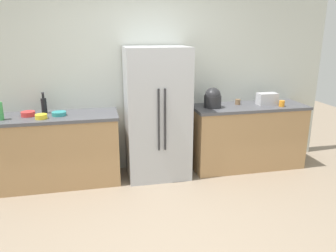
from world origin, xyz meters
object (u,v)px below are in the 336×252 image
(bowl_c, at_px, (59,114))
(cup_a, at_px, (238,102))
(cup_c, at_px, (282,104))
(rice_cooker, at_px, (213,98))
(cup_b, at_px, (273,100))
(refrigerator, at_px, (157,114))
(bowl_a, at_px, (28,114))
(toaster, at_px, (267,99))
(bowl_b, at_px, (41,117))
(bottle_b, at_px, (44,105))

(bowl_c, bearing_deg, cup_a, 2.66)
(cup_c, relative_size, bowl_c, 0.48)
(rice_cooker, xyz_separation_m, cup_b, (0.99, 0.12, -0.09))
(cup_c, bearing_deg, rice_cooker, 170.75)
(bowl_c, bearing_deg, cup_c, -2.66)
(refrigerator, bearing_deg, bowl_c, 179.79)
(rice_cooker, xyz_separation_m, bowl_a, (-2.38, 0.03, -0.10))
(bowl_c, bearing_deg, cup_b, 2.72)
(refrigerator, bearing_deg, bowl_a, 178.02)
(rice_cooker, height_order, cup_a, rice_cooker)
(toaster, distance_m, bowl_b, 3.02)
(rice_cooker, height_order, bowl_c, rice_cooker)
(refrigerator, relative_size, cup_b, 22.90)
(refrigerator, distance_m, cup_b, 1.77)
(toaster, xyz_separation_m, bowl_b, (-3.02, -0.13, -0.06))
(bottle_b, relative_size, cup_b, 3.56)
(rice_cooker, bearing_deg, cup_c, -9.25)
(cup_c, height_order, bowl_a, cup_c)
(cup_c, distance_m, bowl_a, 3.34)
(refrigerator, relative_size, bottle_b, 6.44)
(cup_a, relative_size, cup_b, 0.99)
(refrigerator, xyz_separation_m, rice_cooker, (0.77, 0.02, 0.17))
(rice_cooker, height_order, cup_c, rice_cooker)
(toaster, distance_m, cup_a, 0.41)
(refrigerator, height_order, cup_b, refrigerator)
(rice_cooker, bearing_deg, cup_a, 12.89)
(refrigerator, distance_m, bowl_b, 1.44)
(cup_a, distance_m, bowl_a, 2.80)
(bottle_b, height_order, cup_a, bottle_b)
(cup_b, height_order, bowl_b, cup_b)
(toaster, relative_size, cup_a, 3.62)
(cup_c, xyz_separation_m, bowl_b, (-3.16, 0.02, -0.01))
(toaster, bearing_deg, bowl_b, -177.54)
(cup_b, xyz_separation_m, bowl_a, (-3.37, -0.09, -0.01))
(refrigerator, distance_m, toaster, 1.59)
(cup_a, bearing_deg, cup_c, -24.81)
(bowl_b, bearing_deg, cup_c, -0.39)
(cup_a, bearing_deg, cup_b, 2.96)
(cup_c, xyz_separation_m, bowl_a, (-3.34, 0.19, -0.01))
(bowl_b, height_order, bowl_c, bowl_b)
(toaster, relative_size, bottle_b, 1.01)
(refrigerator, relative_size, cup_a, 23.09)
(cup_a, relative_size, bowl_b, 0.54)
(cup_b, height_order, bowl_c, cup_b)
(toaster, bearing_deg, cup_a, 165.95)
(bottle_b, height_order, bowl_c, bottle_b)
(refrigerator, distance_m, rice_cooker, 0.79)
(bottle_b, xyz_separation_m, bowl_b, (-0.00, -0.28, -0.08))
(cup_c, height_order, bowl_c, cup_c)
(toaster, xyz_separation_m, cup_b, (0.17, 0.13, -0.05))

